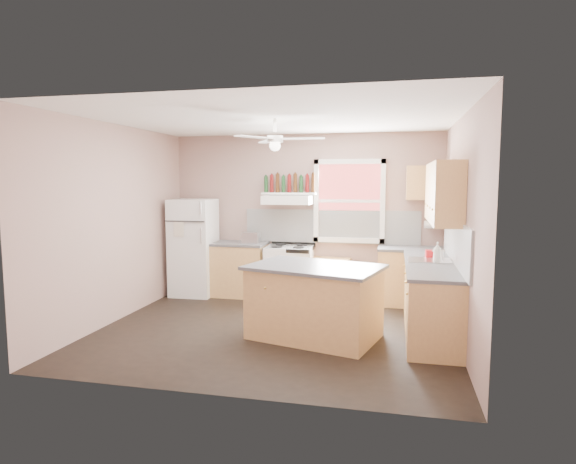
% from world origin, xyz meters
% --- Properties ---
extents(floor, '(4.50, 4.50, 0.00)m').
position_xyz_m(floor, '(0.00, 0.00, 0.00)').
color(floor, black).
rests_on(floor, ground).
extents(ceiling, '(4.50, 4.50, 0.00)m').
position_xyz_m(ceiling, '(0.00, 0.00, 2.70)').
color(ceiling, white).
rests_on(ceiling, ground).
extents(wall_back, '(4.50, 0.05, 2.70)m').
position_xyz_m(wall_back, '(0.00, 2.02, 1.35)').
color(wall_back, gray).
rests_on(wall_back, ground).
extents(wall_right, '(0.05, 4.00, 2.70)m').
position_xyz_m(wall_right, '(2.27, 0.00, 1.35)').
color(wall_right, gray).
rests_on(wall_right, ground).
extents(wall_left, '(0.05, 4.00, 2.70)m').
position_xyz_m(wall_left, '(-2.27, 0.00, 1.35)').
color(wall_left, gray).
rests_on(wall_left, ground).
extents(backsplash_back, '(2.90, 0.03, 0.55)m').
position_xyz_m(backsplash_back, '(0.45, 1.99, 1.18)').
color(backsplash_back, white).
rests_on(backsplash_back, wall_back).
extents(backsplash_right, '(0.03, 2.60, 0.55)m').
position_xyz_m(backsplash_right, '(2.23, 0.30, 1.18)').
color(backsplash_right, white).
rests_on(backsplash_right, wall_right).
extents(window_view, '(1.00, 0.02, 1.20)m').
position_xyz_m(window_view, '(0.75, 1.98, 1.60)').
color(window_view, maroon).
rests_on(window_view, wall_back).
extents(window_frame, '(1.16, 0.07, 1.36)m').
position_xyz_m(window_frame, '(0.75, 1.96, 1.60)').
color(window_frame, white).
rests_on(window_frame, wall_back).
extents(refrigerator, '(0.71, 0.69, 1.62)m').
position_xyz_m(refrigerator, '(-1.82, 1.58, 0.81)').
color(refrigerator, white).
rests_on(refrigerator, floor).
extents(base_cabinet_left, '(0.90, 0.60, 0.86)m').
position_xyz_m(base_cabinet_left, '(-1.06, 1.70, 0.43)').
color(base_cabinet_left, '#B4834B').
rests_on(base_cabinet_left, floor).
extents(counter_left, '(0.92, 0.62, 0.04)m').
position_xyz_m(counter_left, '(-1.06, 1.70, 0.88)').
color(counter_left, '#454547').
rests_on(counter_left, base_cabinet_left).
extents(toaster, '(0.29, 0.17, 0.18)m').
position_xyz_m(toaster, '(-0.84, 1.67, 0.99)').
color(toaster, silver).
rests_on(toaster, counter_left).
extents(stove, '(0.79, 0.68, 0.86)m').
position_xyz_m(stove, '(-0.19, 1.70, 0.43)').
color(stove, white).
rests_on(stove, floor).
extents(range_hood, '(0.78, 0.50, 0.14)m').
position_xyz_m(range_hood, '(-0.23, 1.75, 1.62)').
color(range_hood, white).
rests_on(range_hood, wall_back).
extents(bottle_shelf, '(0.90, 0.26, 0.03)m').
position_xyz_m(bottle_shelf, '(-0.23, 1.87, 1.72)').
color(bottle_shelf, white).
rests_on(bottle_shelf, range_hood).
extents(cart, '(0.71, 0.50, 0.67)m').
position_xyz_m(cart, '(0.45, 1.75, 0.34)').
color(cart, '#B4834B').
rests_on(cart, floor).
extents(base_cabinet_corner, '(1.00, 0.60, 0.86)m').
position_xyz_m(base_cabinet_corner, '(1.75, 1.70, 0.43)').
color(base_cabinet_corner, '#B4834B').
rests_on(base_cabinet_corner, floor).
extents(base_cabinet_right, '(0.60, 2.20, 0.86)m').
position_xyz_m(base_cabinet_right, '(1.95, 0.30, 0.43)').
color(base_cabinet_right, '#B4834B').
rests_on(base_cabinet_right, floor).
extents(counter_corner, '(1.02, 0.62, 0.04)m').
position_xyz_m(counter_corner, '(1.75, 1.70, 0.88)').
color(counter_corner, '#454547').
rests_on(counter_corner, base_cabinet_corner).
extents(counter_right, '(0.62, 2.22, 0.04)m').
position_xyz_m(counter_right, '(1.94, 0.30, 0.88)').
color(counter_right, '#454547').
rests_on(counter_right, base_cabinet_right).
extents(sink, '(0.55, 0.45, 0.03)m').
position_xyz_m(sink, '(1.94, 0.50, 0.90)').
color(sink, silver).
rests_on(sink, counter_right).
extents(faucet, '(0.03, 0.03, 0.14)m').
position_xyz_m(faucet, '(2.10, 0.50, 0.97)').
color(faucet, silver).
rests_on(faucet, sink).
extents(upper_cabinet_right, '(0.33, 1.80, 0.76)m').
position_xyz_m(upper_cabinet_right, '(2.08, 0.50, 1.78)').
color(upper_cabinet_right, '#B4834B').
rests_on(upper_cabinet_right, wall_right).
extents(upper_cabinet_corner, '(0.60, 0.33, 0.52)m').
position_xyz_m(upper_cabinet_corner, '(1.95, 1.83, 1.90)').
color(upper_cabinet_corner, '#B4834B').
rests_on(upper_cabinet_corner, wall_back).
extents(paper_towel, '(0.26, 0.12, 0.12)m').
position_xyz_m(paper_towel, '(2.07, 1.86, 1.25)').
color(paper_towel, white).
rests_on(paper_towel, wall_back).
extents(island, '(1.67, 1.28, 0.86)m').
position_xyz_m(island, '(0.55, -0.20, 0.43)').
color(island, '#B4834B').
rests_on(island, floor).
extents(island_top, '(1.78, 1.39, 0.04)m').
position_xyz_m(island_top, '(0.55, -0.20, 0.88)').
color(island_top, '#454547').
rests_on(island_top, island).
extents(ceiling_fan_hub, '(0.20, 0.20, 0.08)m').
position_xyz_m(ceiling_fan_hub, '(0.00, 0.00, 2.45)').
color(ceiling_fan_hub, white).
rests_on(ceiling_fan_hub, ceiling).
extents(soap_bottle, '(0.11, 0.11, 0.27)m').
position_xyz_m(soap_bottle, '(2.02, 0.31, 1.03)').
color(soap_bottle, silver).
rests_on(soap_bottle, counter_right).
extents(red_caddy, '(0.19, 0.13, 0.10)m').
position_xyz_m(red_caddy, '(1.99, 0.75, 0.95)').
color(red_caddy, red).
rests_on(red_caddy, counter_right).
extents(wine_bottles, '(0.86, 0.06, 0.31)m').
position_xyz_m(wine_bottles, '(-0.23, 1.87, 1.88)').
color(wine_bottles, '#143819').
rests_on(wine_bottles, bottle_shelf).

